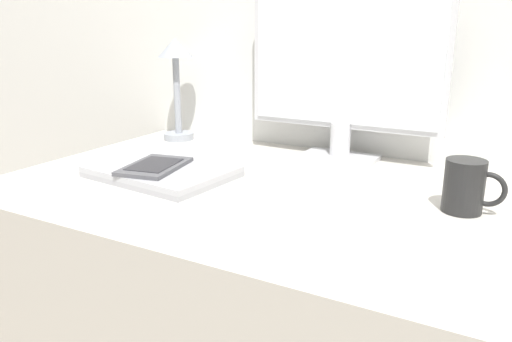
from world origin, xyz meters
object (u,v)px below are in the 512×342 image
(ereader, at_px, (155,166))
(desk_lamp, at_px, (176,71))
(laptop, at_px, (162,171))
(monitor, at_px, (344,65))
(keyboard, at_px, (383,227))
(coffee_mug, at_px, (466,186))

(ereader, relative_size, desk_lamp, 0.63)
(laptop, xyz_separation_m, ereader, (-0.00, -0.02, 0.02))
(monitor, height_order, keyboard, monitor)
(desk_lamp, xyz_separation_m, coffee_mug, (0.86, -0.24, -0.16))
(laptop, bearing_deg, desk_lamp, 122.02)
(coffee_mug, bearing_deg, laptop, -171.39)
(ereader, height_order, coffee_mug, coffee_mug)
(laptop, distance_m, coffee_mug, 0.65)
(laptop, relative_size, desk_lamp, 1.10)
(monitor, xyz_separation_m, laptop, (-0.31, -0.35, -0.23))
(keyboard, distance_m, laptop, 0.54)
(laptop, relative_size, coffee_mug, 2.99)
(laptop, bearing_deg, coffee_mug, 8.61)
(monitor, relative_size, laptop, 1.53)
(monitor, height_order, laptop, monitor)
(keyboard, distance_m, ereader, 0.54)
(desk_lamp, bearing_deg, laptop, -57.98)
(keyboard, relative_size, laptop, 0.89)
(ereader, xyz_separation_m, desk_lamp, (-0.21, 0.36, 0.18))
(ereader, bearing_deg, coffee_mug, 10.28)
(keyboard, bearing_deg, coffee_mug, 56.75)
(keyboard, xyz_separation_m, ereader, (-0.54, 0.05, 0.02))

